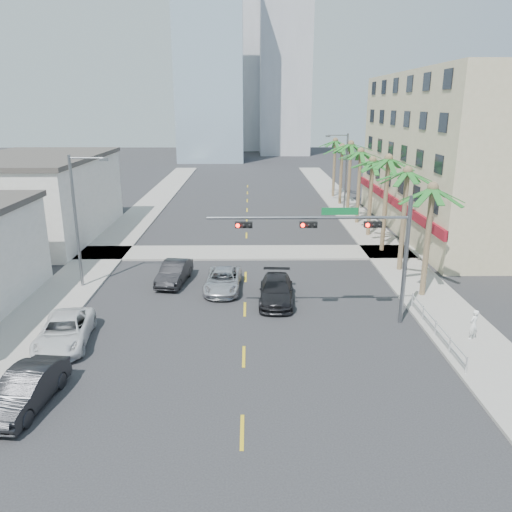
# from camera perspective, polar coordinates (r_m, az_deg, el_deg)

# --- Properties ---
(ground) EXTENTS (260.00, 260.00, 0.00)m
(ground) POSITION_cam_1_polar(r_m,az_deg,el_deg) (22.00, -1.53, -16.38)
(ground) COLOR #262628
(ground) RESTS_ON ground
(sidewalk_right) EXTENTS (4.00, 120.00, 0.15)m
(sidewalk_right) POSITION_cam_1_polar(r_m,az_deg,el_deg) (41.87, 15.49, -0.34)
(sidewalk_right) COLOR gray
(sidewalk_right) RESTS_ON ground
(sidewalk_left) EXTENTS (4.00, 120.00, 0.15)m
(sidewalk_left) POSITION_cam_1_polar(r_m,az_deg,el_deg) (42.06, -17.74, -0.46)
(sidewalk_left) COLOR gray
(sidewalk_left) RESTS_ON ground
(sidewalk_cross) EXTENTS (80.00, 4.00, 0.15)m
(sidewalk_cross) POSITION_cam_1_polar(r_m,az_deg,el_deg) (42.12, -1.15, 0.40)
(sidewalk_cross) COLOR gray
(sidewalk_cross) RESTS_ON ground
(building_right) EXTENTS (15.25, 28.00, 15.00)m
(building_right) POSITION_cam_1_polar(r_m,az_deg,el_deg) (53.20, 23.73, 10.62)
(building_right) COLOR #BEB186
(building_right) RESTS_ON ground
(building_left_far) EXTENTS (11.00, 18.00, 7.20)m
(building_left_far) POSITION_cam_1_polar(r_m,az_deg,el_deg) (51.14, -23.67, 5.99)
(building_left_far) COLOR beige
(building_left_far) RESTS_ON ground
(tower_far_left) EXTENTS (14.00, 14.00, 48.00)m
(tower_far_left) POSITION_cam_1_polar(r_m,az_deg,el_deg) (114.30, -5.33, 22.89)
(tower_far_left) COLOR #99B2C6
(tower_far_left) RESTS_ON ground
(tower_far_right) EXTENTS (12.00, 12.00, 60.00)m
(tower_far_right) POSITION_cam_1_polar(r_m,az_deg,el_deg) (129.90, 3.42, 24.87)
(tower_far_right) COLOR #ADADB2
(tower_far_right) RESTS_ON ground
(tower_far_center) EXTENTS (16.00, 16.00, 42.00)m
(tower_far_center) POSITION_cam_1_polar(r_m,az_deg,el_deg) (143.68, -2.20, 20.52)
(tower_far_center) COLOR #ADADB2
(tower_far_center) RESTS_ON ground
(traffic_signal_mast) EXTENTS (11.12, 0.54, 7.20)m
(traffic_signal_mast) POSITION_cam_1_polar(r_m,az_deg,el_deg) (27.79, 10.63, 2.02)
(traffic_signal_mast) COLOR slate
(traffic_signal_mast) RESTS_ON ground
(palm_tree_0) EXTENTS (4.80, 4.80, 7.80)m
(palm_tree_0) POSITION_cam_1_polar(r_m,az_deg,el_deg) (32.78, 19.55, 7.21)
(palm_tree_0) COLOR brown
(palm_tree_0) RESTS_ON ground
(palm_tree_1) EXTENTS (4.80, 4.80, 8.16)m
(palm_tree_1) POSITION_cam_1_polar(r_m,az_deg,el_deg) (37.60, 16.94, 9.13)
(palm_tree_1) COLOR brown
(palm_tree_1) RESTS_ON ground
(palm_tree_2) EXTENTS (4.80, 4.80, 8.52)m
(palm_tree_2) POSITION_cam_1_polar(r_m,az_deg,el_deg) (42.52, 14.91, 10.60)
(palm_tree_2) COLOR brown
(palm_tree_2) RESTS_ON ground
(palm_tree_3) EXTENTS (4.80, 4.80, 7.80)m
(palm_tree_3) POSITION_cam_1_polar(r_m,az_deg,el_deg) (47.60, 13.20, 10.50)
(palm_tree_3) COLOR brown
(palm_tree_3) RESTS_ON ground
(palm_tree_4) EXTENTS (4.80, 4.80, 8.16)m
(palm_tree_4) POSITION_cam_1_polar(r_m,az_deg,el_deg) (52.60, 11.89, 11.54)
(palm_tree_4) COLOR brown
(palm_tree_4) RESTS_ON ground
(palm_tree_5) EXTENTS (4.80, 4.80, 8.52)m
(palm_tree_5) POSITION_cam_1_polar(r_m,az_deg,el_deg) (57.65, 10.80, 12.39)
(palm_tree_5) COLOR brown
(palm_tree_5) RESTS_ON ground
(palm_tree_6) EXTENTS (4.80, 4.80, 7.80)m
(palm_tree_6) POSITION_cam_1_polar(r_m,az_deg,el_deg) (62.79, 9.84, 12.16)
(palm_tree_6) COLOR brown
(palm_tree_6) RESTS_ON ground
(palm_tree_7) EXTENTS (4.80, 4.80, 8.16)m
(palm_tree_7) POSITION_cam_1_polar(r_m,az_deg,el_deg) (67.88, 9.06, 12.83)
(palm_tree_7) COLOR brown
(palm_tree_7) RESTS_ON ground
(streetlight_left) EXTENTS (2.55, 0.25, 9.00)m
(streetlight_left) POSITION_cam_1_polar(r_m,az_deg,el_deg) (35.01, -19.65, 4.39)
(streetlight_left) COLOR slate
(streetlight_left) RESTS_ON ground
(streetlight_right) EXTENTS (2.55, 0.25, 9.00)m
(streetlight_right) POSITION_cam_1_polar(r_m,az_deg,el_deg) (57.80, 10.06, 9.73)
(streetlight_right) COLOR slate
(streetlight_right) RESTS_ON ground
(guardrail) EXTENTS (0.08, 8.08, 1.00)m
(guardrail) POSITION_cam_1_polar(r_m,az_deg,el_deg) (28.70, 19.85, -7.55)
(guardrail) COLOR silver
(guardrail) RESTS_ON ground
(car_parked_mid) EXTENTS (2.19, 4.93, 1.57)m
(car_parked_mid) POSITION_cam_1_polar(r_m,az_deg,el_deg) (23.37, -24.78, -13.68)
(car_parked_mid) COLOR black
(car_parked_mid) RESTS_ON ground
(car_parked_far) EXTENTS (3.11, 5.61, 1.49)m
(car_parked_far) POSITION_cam_1_polar(r_m,az_deg,el_deg) (28.13, -21.04, -8.03)
(car_parked_far) COLOR white
(car_parked_far) RESTS_ON ground
(car_lane_left) EXTENTS (2.22, 4.81, 1.53)m
(car_lane_left) POSITION_cam_1_polar(r_m,az_deg,el_deg) (35.51, -9.33, -1.86)
(car_lane_left) COLOR black
(car_lane_left) RESTS_ON ground
(car_lane_center) EXTENTS (2.52, 5.10, 1.39)m
(car_lane_center) POSITION_cam_1_polar(r_m,az_deg,el_deg) (33.74, -3.80, -2.81)
(car_lane_center) COLOR silver
(car_lane_center) RESTS_ON ground
(car_lane_right) EXTENTS (2.44, 5.36, 1.52)m
(car_lane_right) POSITION_cam_1_polar(r_m,az_deg,el_deg) (31.75, 2.34, -3.95)
(car_lane_right) COLOR black
(car_lane_right) RESTS_ON ground
(pedestrian) EXTENTS (0.72, 0.67, 1.65)m
(pedestrian) POSITION_cam_1_polar(r_m,az_deg,el_deg) (28.87, 23.60, -7.19)
(pedestrian) COLOR white
(pedestrian) RESTS_ON sidewalk_right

